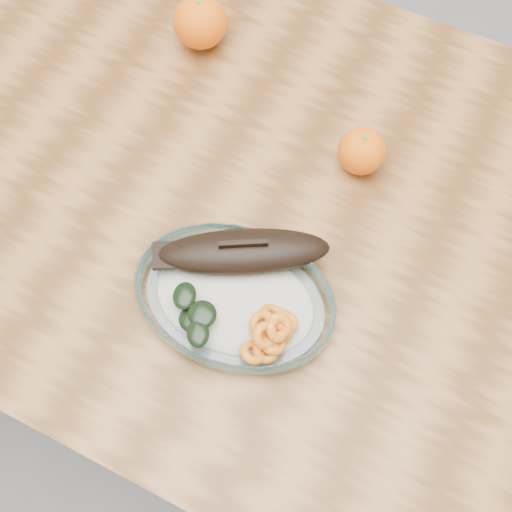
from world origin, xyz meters
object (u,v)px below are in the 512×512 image
object	(u,v)px
dining_table	(217,206)
orange_right	(362,151)
plated_meal	(235,294)
orange_left	(200,22)

from	to	relation	value
dining_table	orange_right	distance (m)	0.24
plated_meal	dining_table	bearing A→B (deg)	120.25
dining_table	plated_meal	world-z (taller)	plated_meal
orange_left	orange_right	xyz separation A→B (m)	(0.30, -0.10, -0.01)
plated_meal	orange_right	size ratio (longest dim) A/B	7.79
dining_table	orange_left	size ratio (longest dim) A/B	14.95
dining_table	orange_left	xyz separation A→B (m)	(-0.12, 0.20, 0.14)
orange_right	orange_left	bearing A→B (deg)	161.25
plated_meal	orange_left	bearing A→B (deg)	117.77
dining_table	orange_left	distance (m)	0.27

